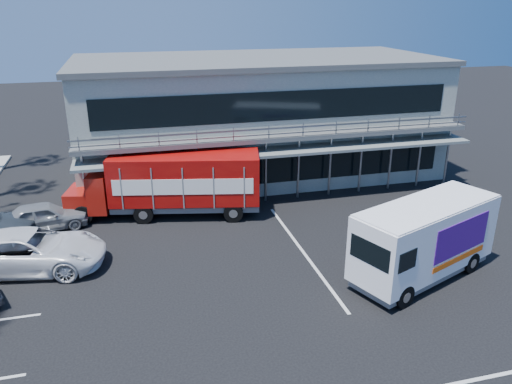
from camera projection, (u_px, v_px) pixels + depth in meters
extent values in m
plane|color=black|center=(280.00, 293.00, 19.24)|extent=(120.00, 120.00, 0.00)
cube|color=gray|center=(257.00, 117.00, 32.25)|extent=(22.00, 10.00, 7.00)
cube|color=#515454|center=(257.00, 59.00, 30.95)|extent=(22.40, 10.40, 0.30)
cube|color=#515454|center=(283.00, 137.00, 27.16)|extent=(22.00, 1.20, 0.25)
cube|color=gray|center=(286.00, 131.00, 26.48)|extent=(22.00, 0.08, 0.90)
cube|color=slate|center=(284.00, 151.00, 27.14)|extent=(22.00, 1.80, 0.15)
cube|color=black|center=(279.00, 169.00, 28.39)|extent=(20.00, 0.06, 1.60)
cube|color=black|center=(280.00, 106.00, 27.11)|extent=(20.00, 0.06, 1.60)
cube|color=#9A140C|center=(82.00, 199.00, 25.81)|extent=(1.74, 2.35, 1.13)
cube|color=#9A140C|center=(101.00, 190.00, 25.66)|extent=(1.43, 2.50, 1.98)
cube|color=black|center=(100.00, 179.00, 25.46)|extent=(0.48, 1.97, 0.66)
cube|color=#A20E09|center=(185.00, 177.00, 25.59)|extent=(7.87, 3.92, 2.45)
cube|color=slate|center=(187.00, 204.00, 26.12)|extent=(7.80, 3.57, 0.28)
cube|color=white|center=(183.00, 187.00, 24.52)|extent=(6.78, 1.52, 0.80)
cube|color=white|center=(187.00, 172.00, 26.74)|extent=(6.78, 1.52, 0.80)
cylinder|color=black|center=(83.00, 215.00, 25.01)|extent=(1.02, 0.48, 0.98)
cylinder|color=black|center=(94.00, 200.00, 26.95)|extent=(1.02, 0.48, 0.98)
cylinder|color=black|center=(144.00, 214.00, 25.12)|extent=(1.02, 0.48, 0.98)
cylinder|color=black|center=(150.00, 199.00, 27.05)|extent=(1.02, 0.48, 0.98)
cylinder|color=black|center=(233.00, 213.00, 25.28)|extent=(1.02, 0.48, 0.98)
cylinder|color=black|center=(233.00, 198.00, 27.21)|extent=(1.02, 0.48, 0.98)
cube|color=white|center=(425.00, 236.00, 19.74)|extent=(6.89, 4.49, 2.61)
cube|color=slate|center=(421.00, 268.00, 20.26)|extent=(6.56, 4.18, 0.33)
cube|color=black|center=(370.00, 253.00, 17.85)|extent=(0.73, 1.73, 0.89)
cube|color=white|center=(429.00, 205.00, 19.27)|extent=(6.75, 4.40, 0.07)
cube|color=#440D7C|center=(462.00, 237.00, 19.24)|extent=(3.13, 1.27, 1.40)
cube|color=#440D7C|center=(414.00, 218.00, 20.94)|extent=(3.13, 1.27, 1.40)
cube|color=#F2590C|center=(459.00, 259.00, 19.56)|extent=(3.12, 1.26, 0.23)
cylinder|color=black|center=(404.00, 296.00, 18.20)|extent=(0.93, 0.59, 0.89)
cylinder|color=black|center=(363.00, 274.00, 19.69)|extent=(0.93, 0.59, 0.89)
cylinder|color=black|center=(470.00, 262.00, 20.57)|extent=(0.93, 0.59, 0.89)
cylinder|color=black|center=(430.00, 245.00, 22.06)|extent=(0.93, 0.59, 0.89)
imported|color=white|center=(30.00, 251.00, 20.68)|extent=(6.47, 3.83, 1.69)
imported|color=gray|center=(44.00, 216.00, 24.35)|extent=(4.35, 2.34, 1.41)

